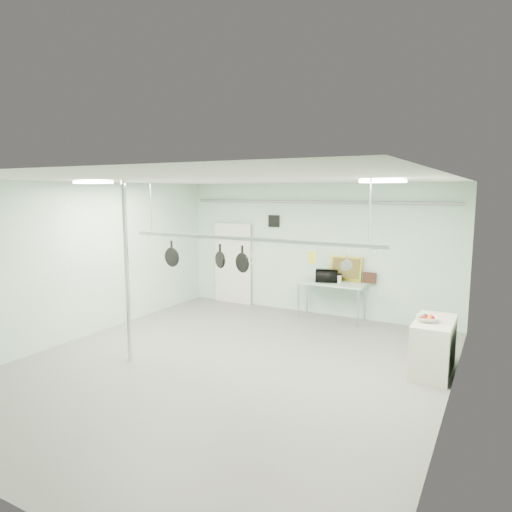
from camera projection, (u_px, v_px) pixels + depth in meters
The scene contains 25 objects.
floor at pixel (228, 366), 7.92m from camera, with size 8.00×8.00×0.00m, color gray.
ceiling at pixel (226, 180), 7.46m from camera, with size 7.00×8.00×0.02m, color silver.
back_wall at pixel (314, 249), 11.15m from camera, with size 7.00×0.02×3.20m, color silver.
right_wall at pixel (450, 299), 6.03m from camera, with size 0.02×8.00×3.20m, color silver.
door at pixel (233, 264), 12.28m from camera, with size 1.10×0.10×2.20m, color silver.
wall_vent at pixel (274, 221), 11.57m from camera, with size 0.30×0.04×0.30m, color black.
conduit_pipe at pixel (314, 202), 10.91m from camera, with size 0.07×0.07×6.60m, color gray.
chrome_pole at pixel (127, 272), 7.98m from camera, with size 0.08×0.08×3.20m, color silver.
prep_table at pixel (332, 285), 10.64m from camera, with size 1.60×0.70×0.91m.
side_cabinet at pixel (433, 346), 7.57m from camera, with size 0.60×1.20×0.90m, color beige.
pot_rack at pixel (246, 237), 7.76m from camera, with size 4.80×0.06×1.00m.
light_panel_left at pixel (93, 182), 7.82m from camera, with size 0.65×0.30×0.05m, color white.
light_panel_right at pixel (383, 181), 6.85m from camera, with size 0.65×0.30×0.05m, color white.
microwave at pixel (327, 276), 10.65m from camera, with size 0.50×0.34×0.28m, color black.
coffee_canister at pixel (339, 279), 10.53m from camera, with size 0.13×0.13×0.18m, color silver.
painting_large at pixel (346, 269), 10.73m from camera, with size 0.78×0.05×0.58m, color gold.
painting_small at pixel (370, 278), 10.49m from camera, with size 0.30×0.04×0.25m, color #351B12.
fruit_bowl at pixel (427, 319), 7.44m from camera, with size 0.35×0.35×0.09m, color silver.
skillet_left at pixel (172, 253), 8.59m from camera, with size 0.37×0.06×0.48m, color black, non-canonical shape.
skillet_mid at pixel (220, 256), 8.07m from camera, with size 0.30×0.06×0.42m, color black, non-canonical shape.
skillet_right at pixel (242, 259), 7.86m from camera, with size 0.34×0.06×0.48m, color black, non-canonical shape.
whisk at pixel (251, 255), 7.76m from camera, with size 0.18×0.18×0.31m, color #B0B0B5, non-canonical shape.
grater at pixel (312, 257), 7.23m from camera, with size 0.09×0.02×0.23m, color gold, non-canonical shape.
saucepan at pixel (346, 261), 6.97m from camera, with size 0.16×0.09×0.28m, color silver, non-canonical shape.
fruit_cluster at pixel (427, 316), 7.44m from camera, with size 0.24×0.24×0.09m, color maroon, non-canonical shape.
Camera 1 is at (4.06, -6.40, 3.02)m, focal length 32.00 mm.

